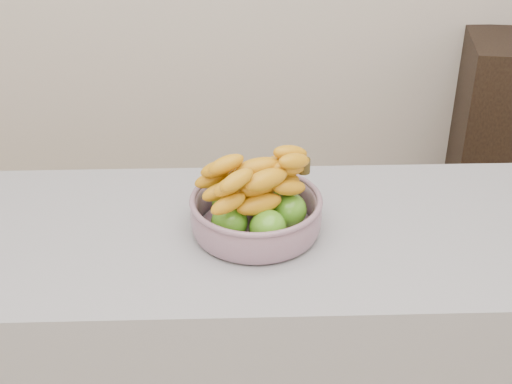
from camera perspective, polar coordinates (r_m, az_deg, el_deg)
counter at (r=1.90m, az=-0.71°, el=-14.50°), size 2.00×0.60×0.90m
fruit_bowl at (r=1.58m, az=0.01°, el=-1.30°), size 0.29×0.29×0.18m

